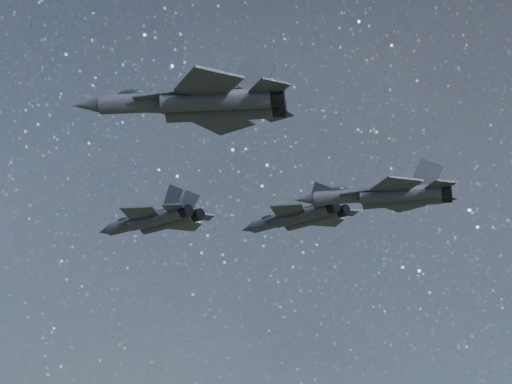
% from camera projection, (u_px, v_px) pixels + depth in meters
% --- Properties ---
extents(jet_lead, '(16.33, 10.94, 4.13)m').
position_uv_depth(jet_lead, '(155.00, 220.00, 86.95)').
color(jet_lead, '#2C2E37').
extents(jet_left, '(17.57, 11.55, 4.51)m').
position_uv_depth(jet_left, '(300.00, 217.00, 98.90)').
color(jet_left, '#2C2E37').
extents(jet_right, '(17.16, 11.66, 4.31)m').
position_uv_depth(jet_right, '(200.00, 103.00, 58.74)').
color(jet_right, '#2C2E37').
extents(jet_slot, '(16.77, 11.73, 4.22)m').
position_uv_depth(jet_slot, '(388.00, 195.00, 79.21)').
color(jet_slot, '#2C2E37').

